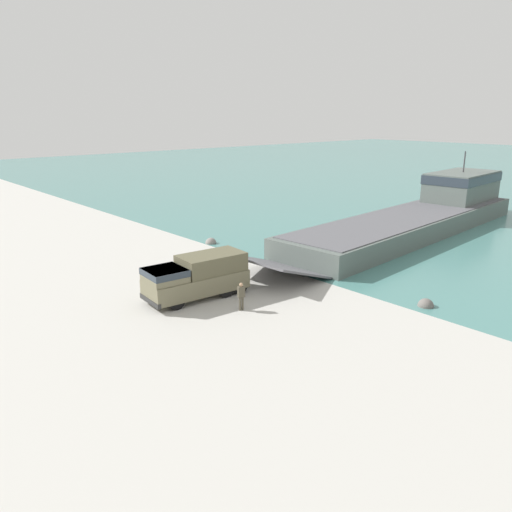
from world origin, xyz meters
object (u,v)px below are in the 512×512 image
object	(u,v)px
military_truck	(197,276)
soldier_on_ramp	(241,294)
moored_boat_a	(457,185)
landing_craft	(426,211)

from	to	relation	value
military_truck	soldier_on_ramp	size ratio (longest dim) A/B	3.95
moored_boat_a	military_truck	bearing A→B (deg)	-12.83
landing_craft	soldier_on_ramp	world-z (taller)	landing_craft
landing_craft	moored_boat_a	xyz separation A→B (m)	(-12.83, 32.17, -1.44)
military_truck	moored_boat_a	world-z (taller)	military_truck
landing_craft	moored_boat_a	distance (m)	34.66
military_truck	soldier_on_ramp	bearing A→B (deg)	106.33
landing_craft	moored_boat_a	size ratio (longest dim) A/B	5.60
military_truck	soldier_on_ramp	distance (m)	3.82
soldier_on_ramp	moored_boat_a	size ratio (longest dim) A/B	0.25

